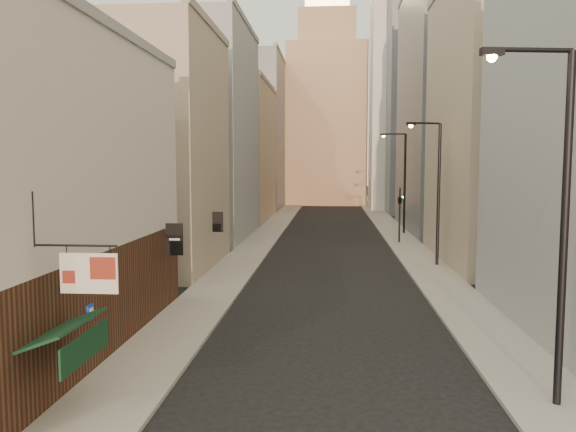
# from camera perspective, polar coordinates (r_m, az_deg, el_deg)

# --- Properties ---
(sidewalk_left) EXTENTS (3.00, 140.00, 0.15)m
(sidewalk_left) POSITION_cam_1_polar(r_m,az_deg,el_deg) (67.07, -1.13, -0.75)
(sidewalk_left) COLOR gray
(sidewalk_left) RESTS_ON ground
(sidewalk_right) EXTENTS (3.00, 140.00, 0.15)m
(sidewalk_right) POSITION_cam_1_polar(r_m,az_deg,el_deg) (67.07, 9.99, -0.83)
(sidewalk_right) COLOR gray
(sidewalk_right) RESTS_ON ground
(near_building_left) EXTENTS (8.30, 23.04, 12.30)m
(near_building_left) POSITION_cam_1_polar(r_m,az_deg,el_deg) (23.17, -23.84, 2.21)
(near_building_left) COLOR #4F2F1F
(near_building_left) RESTS_ON ground
(left_bldg_beige) EXTENTS (8.00, 12.00, 16.00)m
(left_bldg_beige) POSITION_cam_1_polar(r_m,az_deg,el_deg) (39.27, -13.41, 6.46)
(left_bldg_beige) COLOR tan
(left_bldg_beige) RESTS_ON ground
(left_bldg_grey) EXTENTS (8.00, 16.00, 20.00)m
(left_bldg_grey) POSITION_cam_1_polar(r_m,az_deg,el_deg) (54.80, -8.28, 8.25)
(left_bldg_grey) COLOR gray
(left_bldg_grey) RESTS_ON ground
(left_bldg_tan) EXTENTS (8.00, 18.00, 17.00)m
(left_bldg_tan) POSITION_cam_1_polar(r_m,az_deg,el_deg) (72.40, -5.12, 6.34)
(left_bldg_tan) COLOR tan
(left_bldg_tan) RESTS_ON ground
(left_bldg_wingrid) EXTENTS (8.00, 20.00, 24.00)m
(left_bldg_wingrid) POSITION_cam_1_polar(r_m,az_deg,el_deg) (92.30, -3.06, 8.28)
(left_bldg_wingrid) COLOR gray
(left_bldg_wingrid) RESTS_ON ground
(right_bldg_beige) EXTENTS (8.00, 16.00, 20.00)m
(right_bldg_beige) POSITION_cam_1_polar(r_m,az_deg,el_deg) (43.20, 20.84, 8.79)
(right_bldg_beige) COLOR tan
(right_bldg_beige) RESTS_ON ground
(right_bldg_wingrid) EXTENTS (8.00, 20.00, 26.00)m
(right_bldg_wingrid) POSITION_cam_1_polar(r_m,az_deg,el_deg) (62.84, 15.71, 10.46)
(right_bldg_wingrid) COLOR gray
(right_bldg_wingrid) RESTS_ON ground
(highrise) EXTENTS (21.00, 23.00, 51.20)m
(highrise) POSITION_cam_1_polar(r_m,az_deg,el_deg) (93.07, 16.20, 16.55)
(highrise) COLOR gray
(highrise) RESTS_ON ground
(clock_tower) EXTENTS (14.00, 14.00, 44.90)m
(clock_tower) POSITION_cam_1_polar(r_m,az_deg,el_deg) (103.93, 3.95, 11.05)
(clock_tower) COLOR tan
(clock_tower) RESTS_ON ground
(white_tower) EXTENTS (8.00, 8.00, 41.50)m
(white_tower) POSITION_cam_1_polar(r_m,az_deg,el_deg) (90.69, 11.01, 12.44)
(white_tower) COLOR silver
(white_tower) RESTS_ON ground
(streetlamp_near) EXTENTS (2.68, 0.61, 10.24)m
(streetlamp_near) POSITION_cam_1_polar(r_m,az_deg,el_deg) (17.44, 25.59, 0.75)
(streetlamp_near) COLOR black
(streetlamp_near) RESTS_ON ground
(streetlamp_mid) EXTENTS (2.49, 1.07, 9.92)m
(streetlamp_mid) POSITION_cam_1_polar(r_m,az_deg,el_deg) (39.73, 14.75, 3.04)
(streetlamp_mid) COLOR black
(streetlamp_mid) RESTS_ON ground
(streetlamp_far) EXTENTS (2.67, 0.59, 10.20)m
(streetlamp_far) POSITION_cam_1_polar(r_m,az_deg,el_deg) (57.80, 11.53, 3.90)
(streetlamp_far) COLOR black
(streetlamp_far) RESTS_ON ground
(traffic_light_right) EXTENTS (0.70, 0.70, 5.00)m
(traffic_light_right) POSITION_cam_1_polar(r_m,az_deg,el_deg) (50.96, 11.29, 1.46)
(traffic_light_right) COLOR black
(traffic_light_right) RESTS_ON ground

